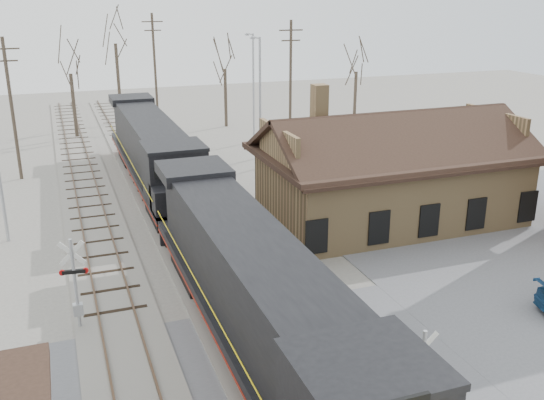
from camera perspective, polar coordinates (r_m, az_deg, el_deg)
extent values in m
plane|color=gray|center=(22.24, -0.63, -15.82)|extent=(140.00, 140.00, 0.00)
cube|color=#5E5E63|center=(22.23, -0.63, -15.79)|extent=(60.00, 9.00, 0.03)
cube|color=gray|center=(35.16, -8.82, -2.38)|extent=(3.40, 90.00, 0.12)
cube|color=#473323|center=(35.00, -9.98, -2.35)|extent=(0.08, 90.00, 0.14)
cube|color=#473323|center=(35.25, -7.68, -2.07)|extent=(0.08, 90.00, 0.14)
cube|color=gray|center=(34.67, -16.12, -3.24)|extent=(3.40, 90.00, 0.12)
cube|color=#473323|center=(34.60, -17.32, -3.20)|extent=(0.08, 90.00, 0.14)
cube|color=#473323|center=(34.67, -14.96, -2.93)|extent=(0.08, 90.00, 0.14)
cube|color=#A18053|center=(36.00, 11.08, 1.27)|extent=(14.00, 8.00, 4.00)
cube|color=black|center=(35.43, 11.29, 4.51)|extent=(15.20, 9.20, 0.30)
cube|color=black|center=(33.32, 13.43, 5.23)|extent=(15.00, 4.71, 2.66)
cube|color=black|center=(37.14, 9.56, 6.85)|extent=(15.00, 4.71, 2.66)
cube|color=#A18053|center=(34.32, 4.47, 8.97)|extent=(0.80, 0.80, 2.20)
cube|color=black|center=(28.72, -6.06, -6.09)|extent=(2.70, 4.32, 1.08)
cube|color=black|center=(22.32, -1.58, -11.26)|extent=(3.24, 21.58, 0.38)
cube|color=maroon|center=(22.44, -1.58, -11.78)|extent=(3.26, 21.58, 0.13)
cube|color=black|center=(22.69, -2.71, -5.98)|extent=(2.81, 15.65, 3.02)
cube|color=black|center=(36.03, -9.23, -0.96)|extent=(2.70, 4.32, 1.08)
cube|color=black|center=(49.32, -12.44, 4.24)|extent=(2.70, 4.32, 1.08)
cube|color=black|center=(42.38, -11.15, 3.16)|extent=(3.24, 21.58, 0.38)
cube|color=maroon|center=(42.44, -11.13, 2.86)|extent=(3.26, 21.58, 0.13)
cube|color=black|center=(43.27, -11.59, 5.74)|extent=(2.81, 15.65, 3.02)
cube|color=black|center=(34.34, -9.13, 2.50)|extent=(3.24, 3.02, 3.02)
cube|color=black|center=(32.90, -8.42, 0.13)|extent=(3.24, 1.94, 1.51)
cube|color=black|center=(32.47, -7.88, -3.14)|extent=(3.02, 0.25, 1.08)
cylinder|color=#A5A8AD|center=(19.03, 13.79, -16.53)|extent=(0.13, 0.13, 3.60)
cube|color=silver|center=(18.34, 14.10, -13.30)|extent=(0.94, 0.04, 0.94)
cube|color=silver|center=(18.34, 14.10, -13.30)|extent=(0.94, 0.04, 0.94)
cube|color=black|center=(18.73, 13.92, -15.18)|extent=(0.81, 0.15, 0.14)
cylinder|color=#B20C0C|center=(18.53, 12.83, -15.48)|extent=(0.22, 0.08, 0.22)
cylinder|color=#B20C0C|center=(18.93, 14.98, -14.87)|extent=(0.22, 0.08, 0.22)
cylinder|color=#A5A8AD|center=(24.93, -18.02, -7.63)|extent=(0.14, 0.14, 3.86)
cube|color=silver|center=(24.38, -18.33, -4.78)|extent=(1.01, 0.16, 1.01)
cube|color=silver|center=(24.38, -18.33, -4.78)|extent=(1.01, 0.16, 1.01)
cube|color=black|center=(24.68, -18.15, -6.42)|extent=(0.88, 0.25, 0.14)
cylinder|color=#B20C0C|center=(24.64, -17.14, -6.36)|extent=(0.24, 0.11, 0.23)
cylinder|color=#B20C0C|center=(24.73, -19.16, -6.48)|extent=(0.24, 0.11, 0.23)
cube|color=#A5A8AD|center=(25.40, -17.77, -9.77)|extent=(0.39, 0.29, 0.48)
cylinder|color=#A5A8AD|center=(45.32, -1.12, 8.95)|extent=(0.18, 0.18, 9.74)
cylinder|color=#A5A8AD|center=(45.59, -1.54, 15.04)|extent=(0.12, 1.80, 0.12)
cube|color=#A5A8AD|center=(46.36, -1.87, 14.98)|extent=(0.25, 0.50, 0.12)
cylinder|color=#A5A8AD|center=(54.03, -1.75, 10.39)|extent=(0.18, 0.18, 9.44)
cylinder|color=#A5A8AD|center=(54.40, -2.11, 15.34)|extent=(0.12, 1.80, 0.12)
cube|color=#A5A8AD|center=(55.16, -2.38, 15.29)|extent=(0.25, 0.50, 0.12)
cylinder|color=#382D23|center=(46.22, -23.26, 7.76)|extent=(0.24, 0.24, 9.94)
cube|color=#382D23|center=(45.71, -23.94, 12.88)|extent=(2.00, 0.10, 0.10)
cube|color=#382D23|center=(45.78, -23.81, 11.89)|extent=(1.60, 0.10, 0.10)
cylinder|color=#382D23|center=(61.26, -10.93, 11.78)|extent=(0.24, 0.24, 10.95)
cube|color=#382D23|center=(60.89, -11.21, 16.15)|extent=(2.00, 0.10, 0.10)
cube|color=#382D23|center=(60.93, -11.16, 15.40)|extent=(1.60, 0.10, 0.10)
cylinder|color=#382D23|center=(50.62, 1.75, 10.54)|extent=(0.24, 0.24, 10.70)
cube|color=#382D23|center=(50.16, 1.80, 15.69)|extent=(2.00, 0.10, 0.10)
cube|color=#382D23|center=(50.21, 1.79, 14.78)|extent=(1.60, 0.10, 0.10)
cylinder|color=#382D23|center=(58.82, -18.14, 8.40)|extent=(0.32, 0.32, 5.85)
cylinder|color=#382D23|center=(64.12, -14.23, 10.52)|extent=(0.32, 0.32, 7.99)
cylinder|color=#382D23|center=(61.13, -4.39, 9.55)|extent=(0.32, 0.32, 5.68)
cylinder|color=#382D23|center=(61.70, 7.82, 9.39)|extent=(0.32, 0.32, 5.40)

